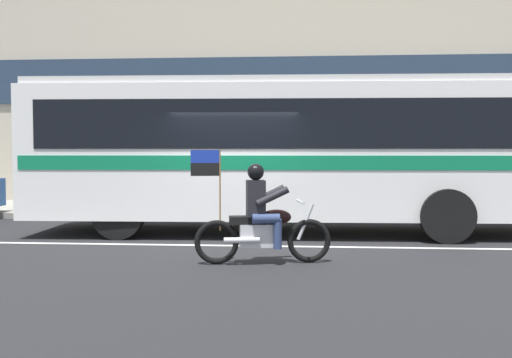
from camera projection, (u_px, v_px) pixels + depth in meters
name	position (u px, v px, depth m)	size (l,w,h in m)	color
ground_plane	(234.00, 241.00, 11.42)	(60.00, 60.00, 0.00)	black
sidewalk_curb	(255.00, 210.00, 16.50)	(28.00, 3.80, 0.15)	gray
lane_center_stripe	(230.00, 246.00, 10.83)	(26.60, 0.14, 0.01)	silver
office_building_facade	(261.00, 27.00, 18.50)	(28.00, 0.89, 11.34)	#B2A893
transit_bus	(290.00, 145.00, 12.44)	(11.00, 2.90, 3.22)	white
motorcycle_with_rider	(262.00, 221.00, 9.10)	(2.17, 0.73, 1.78)	black
fire_hydrant	(104.00, 197.00, 15.58)	(0.22, 0.30, 0.75)	#4C8C3F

